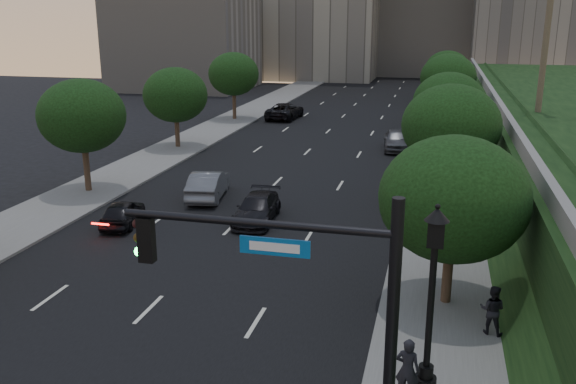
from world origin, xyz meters
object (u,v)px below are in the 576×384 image
(traffic_signal_mast, at_px, (334,355))
(pedestrian_c, at_px, (447,206))
(sedan_near_left, at_px, (123,213))
(sedan_far_left, at_px, (285,111))
(pedestrian_b, at_px, (492,310))
(street_lamp, at_px, (430,312))
(sedan_near_right, at_px, (257,209))
(pedestrian_a, at_px, (407,369))
(sedan_mid_left, at_px, (208,185))
(sedan_far_right, at_px, (397,140))

(traffic_signal_mast, height_order, pedestrian_c, traffic_signal_mast)
(sedan_near_left, distance_m, sedan_far_left, 33.68)
(pedestrian_b, relative_size, pedestrian_c, 0.87)
(street_lamp, height_order, sedan_near_right, street_lamp)
(sedan_near_right, bearing_deg, pedestrian_a, -62.47)
(sedan_mid_left, xyz_separation_m, sedan_far_right, (9.55, 15.76, 0.02))
(traffic_signal_mast, relative_size, pedestrian_a, 3.90)
(traffic_signal_mast, bearing_deg, pedestrian_a, 71.76)
(sedan_far_left, xyz_separation_m, sedan_near_right, (6.48, -31.52, -0.14))
(sedan_near_right, bearing_deg, sedan_far_right, 69.75)
(sedan_near_left, xyz_separation_m, pedestrian_c, (15.77, 3.48, 0.46))
(pedestrian_c, bearing_deg, sedan_mid_left, -36.44)
(sedan_near_left, distance_m, sedan_near_right, 6.72)
(traffic_signal_mast, relative_size, street_lamp, 1.25)
(pedestrian_a, bearing_deg, sedan_near_left, -27.52)
(sedan_far_right, height_order, pedestrian_a, pedestrian_a)
(sedan_mid_left, distance_m, sedan_near_right, 5.11)
(pedestrian_a, bearing_deg, traffic_signal_mast, 82.36)
(street_lamp, xyz_separation_m, sedan_far_right, (-3.13, 32.41, -1.81))
(traffic_signal_mast, height_order, sedan_mid_left, traffic_signal_mast)
(traffic_signal_mast, bearing_deg, pedestrian_b, 65.48)
(sedan_far_right, height_order, pedestrian_c, pedestrian_c)
(sedan_far_left, relative_size, sedan_far_right, 1.21)
(sedan_far_left, bearing_deg, sedan_mid_left, 99.09)
(sedan_far_left, bearing_deg, sedan_far_right, 138.11)
(traffic_signal_mast, relative_size, pedestrian_c, 3.66)
(pedestrian_b, bearing_deg, traffic_signal_mast, 78.99)
(street_lamp, xyz_separation_m, sedan_near_right, (-8.78, 13.35, -1.96))
(traffic_signal_mast, height_order, pedestrian_b, traffic_signal_mast)
(sedan_mid_left, xyz_separation_m, sedan_far_left, (-2.58, 28.22, 0.01))
(street_lamp, relative_size, sedan_far_right, 1.16)
(traffic_signal_mast, bearing_deg, pedestrian_c, 82.71)
(sedan_mid_left, bearing_deg, pedestrian_b, 129.68)
(sedan_near_right, bearing_deg, street_lamp, -60.40)
(sedan_near_right, xyz_separation_m, sedan_far_right, (5.65, 19.06, 0.15))
(sedan_near_left, distance_m, sedan_mid_left, 5.99)
(pedestrian_b, distance_m, pedestrian_c, 10.80)
(sedan_near_left, relative_size, pedestrian_a, 2.10)
(sedan_mid_left, height_order, sedan_far_left, sedan_far_left)
(sedan_mid_left, relative_size, pedestrian_b, 2.93)
(traffic_signal_mast, relative_size, sedan_near_right, 1.52)
(sedan_near_left, relative_size, pedestrian_b, 2.27)
(sedan_far_left, bearing_deg, traffic_signal_mast, 109.14)
(traffic_signal_mast, relative_size, pedestrian_b, 4.21)
(sedan_near_right, bearing_deg, sedan_far_left, 97.88)
(traffic_signal_mast, relative_size, sedan_near_left, 1.85)
(sedan_near_left, height_order, pedestrian_b, pedestrian_b)
(street_lamp, bearing_deg, sedan_mid_left, 127.30)
(sedan_near_left, height_order, sedan_far_left, sedan_far_left)
(traffic_signal_mast, height_order, pedestrian_a, traffic_signal_mast)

